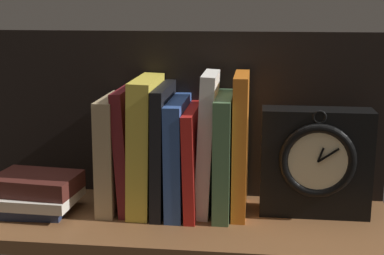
% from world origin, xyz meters
% --- Properties ---
extents(ground_plane, '(0.80, 0.27, 0.03)m').
position_xyz_m(ground_plane, '(0.00, 0.00, -0.01)').
color(ground_plane, brown).
extents(back_panel, '(0.80, 0.01, 0.33)m').
position_xyz_m(back_panel, '(0.00, 0.13, 0.16)').
color(back_panel, black).
rests_on(back_panel, ground_plane).
extents(book_tan_shortstories, '(0.03, 0.15, 0.21)m').
position_xyz_m(book_tan_shortstories, '(-0.11, 0.04, 0.11)').
color(book_tan_shortstories, tan).
rests_on(book_tan_shortstories, ground_plane).
extents(book_maroon_dawkins, '(0.03, 0.14, 0.23)m').
position_xyz_m(book_maroon_dawkins, '(-0.08, 0.04, 0.11)').
color(book_maroon_dawkins, maroon).
rests_on(book_maroon_dawkins, ground_plane).
extents(book_yellow_seinlanguage, '(0.05, 0.16, 0.25)m').
position_xyz_m(book_yellow_seinlanguage, '(-0.05, 0.04, 0.12)').
color(book_yellow_seinlanguage, gold).
rests_on(book_yellow_seinlanguage, ground_plane).
extents(book_black_skeptic, '(0.02, 0.17, 0.23)m').
position_xyz_m(book_black_skeptic, '(-0.02, 0.04, 0.12)').
color(book_black_skeptic, black).
rests_on(book_black_skeptic, ground_plane).
extents(book_blue_modern, '(0.03, 0.17, 0.21)m').
position_xyz_m(book_blue_modern, '(0.01, 0.04, 0.10)').
color(book_blue_modern, '#2D4C8E').
rests_on(book_blue_modern, ground_plane).
extents(book_red_requiem, '(0.02, 0.17, 0.19)m').
position_xyz_m(book_red_requiem, '(0.04, 0.04, 0.10)').
color(book_red_requiem, red).
rests_on(book_red_requiem, ground_plane).
extents(book_white_catcher, '(0.04, 0.12, 0.26)m').
position_xyz_m(book_white_catcher, '(0.06, 0.04, 0.13)').
color(book_white_catcher, silver).
rests_on(book_white_catcher, ground_plane).
extents(book_green_romantic, '(0.03, 0.16, 0.22)m').
position_xyz_m(book_green_romantic, '(0.09, 0.04, 0.11)').
color(book_green_romantic, '#476B44').
rests_on(book_green_romantic, ground_plane).
extents(book_orange_pandolfini, '(0.03, 0.13, 0.26)m').
position_xyz_m(book_orange_pandolfini, '(0.12, 0.04, 0.13)').
color(book_orange_pandolfini, orange).
rests_on(book_orange_pandolfini, ground_plane).
extents(framed_clock, '(0.20, 0.07, 0.20)m').
position_xyz_m(framed_clock, '(0.26, 0.04, 0.10)').
color(framed_clock, black).
rests_on(framed_clock, ground_plane).
extents(book_stack_side, '(0.16, 0.12, 0.07)m').
position_xyz_m(book_stack_side, '(-0.25, -0.01, 0.04)').
color(book_stack_side, '#232D4C').
rests_on(book_stack_side, ground_plane).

